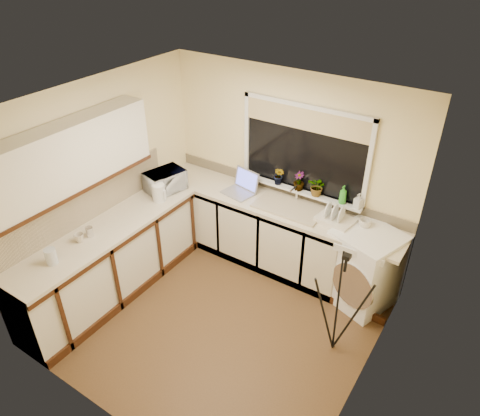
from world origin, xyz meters
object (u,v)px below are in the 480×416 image
(tripod, at_px, (339,304))
(soap_bottle_clear, at_px, (358,201))
(kettle, at_px, (159,193))
(dish_rack, at_px, (335,220))
(cup_back, at_px, (365,224))
(cup_left, at_px, (79,238))
(steel_jar, at_px, (90,232))
(plant_b, at_px, (279,176))
(glass_jug, at_px, (51,256))
(washing_machine, at_px, (364,268))
(plant_c, at_px, (299,181))
(soap_bottle_green, at_px, (343,195))
(microwave, at_px, (165,181))
(plant_d, at_px, (317,187))
(laptop, at_px, (242,187))

(tripod, xyz_separation_m, soap_bottle_clear, (-0.30, 1.10, 0.53))
(kettle, relative_size, dish_rack, 0.52)
(cup_back, bearing_deg, tripod, -81.27)
(tripod, bearing_deg, cup_left, -153.67)
(steel_jar, xyz_separation_m, plant_b, (1.27, 1.88, 0.21))
(glass_jug, relative_size, cup_back, 1.20)
(washing_machine, height_order, plant_c, plant_c)
(washing_machine, height_order, plant_b, plant_b)
(washing_machine, bearing_deg, soap_bottle_green, 169.41)
(steel_jar, xyz_separation_m, cup_back, (2.42, 1.78, -0.00))
(glass_jug, height_order, microwave, microwave)
(plant_b, xyz_separation_m, soap_bottle_green, (0.82, 0.02, -0.01))
(washing_machine, distance_m, cup_left, 3.14)
(glass_jug, bearing_deg, steel_jar, 95.10)
(plant_c, bearing_deg, plant_d, -0.84)
(microwave, bearing_deg, plant_c, -50.72)
(tripod, xyz_separation_m, microwave, (-2.55, 0.40, 0.42))
(cup_left, bearing_deg, washing_machine, 35.00)
(kettle, bearing_deg, microwave, 112.99)
(plant_d, xyz_separation_m, cup_back, (0.65, -0.12, -0.21))
(tripod, distance_m, plant_c, 1.61)
(kettle, xyz_separation_m, glass_jug, (-0.07, -1.49, -0.02))
(kettle, relative_size, cup_left, 2.01)
(soap_bottle_green, bearing_deg, steel_jar, -137.78)
(plant_c, relative_size, cup_back, 1.71)
(kettle, xyz_separation_m, plant_c, (1.41, 0.92, 0.16))
(dish_rack, bearing_deg, plant_b, 176.29)
(plant_c, bearing_deg, tripod, -46.45)
(steel_jar, xyz_separation_m, soap_bottle_clear, (2.28, 1.90, 0.18))
(microwave, height_order, plant_d, plant_d)
(tripod, relative_size, glass_jug, 7.36)
(dish_rack, relative_size, cup_left, 3.87)
(kettle, distance_m, microwave, 0.26)
(cup_back, bearing_deg, washing_machine, -49.48)
(laptop, bearing_deg, glass_jug, -98.72)
(glass_jug, xyz_separation_m, cup_back, (2.38, 2.29, -0.03))
(soap_bottle_green, xyz_separation_m, soap_bottle_clear, (0.19, 0.00, -0.02))
(dish_rack, relative_size, cup_back, 2.93)
(soap_bottle_clear, relative_size, cup_back, 1.30)
(plant_b, bearing_deg, plant_d, 1.53)
(plant_d, height_order, cup_left, plant_d)
(microwave, xyz_separation_m, plant_d, (1.75, 0.69, 0.14))
(steel_jar, relative_size, plant_d, 0.47)
(soap_bottle_green, bearing_deg, glass_jug, -130.24)
(plant_c, bearing_deg, microwave, -155.48)
(washing_machine, distance_m, laptop, 1.76)
(microwave, bearing_deg, laptop, -44.55)
(cup_back, xyz_separation_m, cup_left, (-2.43, -1.91, -0.01))
(kettle, bearing_deg, cup_left, -96.92)
(soap_bottle_green, bearing_deg, plant_b, -178.75)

